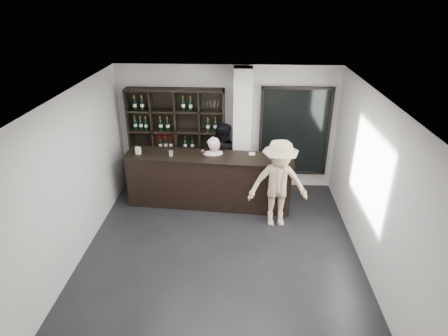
# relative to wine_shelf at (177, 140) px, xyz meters

# --- Properties ---
(floor) EXTENTS (5.00, 5.50, 0.01)m
(floor) POSITION_rel_wine_shelf_xyz_m (1.15, -2.57, -1.20)
(floor) COLOR black
(floor) RESTS_ON ground
(wine_shelf) EXTENTS (2.20, 0.35, 2.40)m
(wine_shelf) POSITION_rel_wine_shelf_xyz_m (0.00, 0.00, 0.00)
(wine_shelf) COLOR black
(wine_shelf) RESTS_ON floor
(structural_column) EXTENTS (0.40, 0.40, 2.90)m
(structural_column) POSITION_rel_wine_shelf_xyz_m (1.50, -0.10, 0.25)
(structural_column) COLOR silver
(structural_column) RESTS_ON floor
(glass_panel) EXTENTS (1.60, 0.08, 2.10)m
(glass_panel) POSITION_rel_wine_shelf_xyz_m (2.70, 0.12, 0.20)
(glass_panel) COLOR black
(glass_panel) RESTS_ON floor
(tasting_counter) EXTENTS (3.59, 0.74, 1.18)m
(tasting_counter) POSITION_rel_wine_shelf_xyz_m (0.80, -0.82, -0.61)
(tasting_counter) COLOR black
(tasting_counter) RESTS_ON floor
(taster_pink) EXTENTS (0.61, 0.44, 1.57)m
(taster_pink) POSITION_rel_wine_shelf_xyz_m (0.89, -0.72, -0.41)
(taster_pink) COLOR #FECCDA
(taster_pink) RESTS_ON floor
(taster_black) EXTENTS (0.94, 0.81, 1.70)m
(taster_black) POSITION_rel_wine_shelf_xyz_m (1.05, -0.17, -0.35)
(taster_black) COLOR black
(taster_black) RESTS_ON floor
(customer) EXTENTS (1.24, 0.78, 1.84)m
(customer) POSITION_rel_wine_shelf_xyz_m (2.23, -1.52, -0.28)
(customer) COLOR tan
(customer) RESTS_ON floor
(wine_glass) EXTENTS (0.10, 0.10, 0.20)m
(wine_glass) POSITION_rel_wine_shelf_xyz_m (0.70, -0.89, 0.08)
(wine_glass) COLOR white
(wine_glass) RESTS_ON tasting_counter
(spit_cup) EXTENTS (0.11, 0.11, 0.12)m
(spit_cup) POSITION_rel_wine_shelf_xyz_m (0.01, -0.86, 0.04)
(spit_cup) COLOR silver
(spit_cup) RESTS_ON tasting_counter
(napkin_stack) EXTENTS (0.14, 0.14, 0.02)m
(napkin_stack) POSITION_rel_wine_shelf_xyz_m (1.72, -0.68, -0.01)
(napkin_stack) COLOR white
(napkin_stack) RESTS_ON tasting_counter
(card_stand) EXTENTS (0.12, 0.08, 0.16)m
(card_stand) POSITION_rel_wine_shelf_xyz_m (-0.70, -0.80, 0.07)
(card_stand) COLOR white
(card_stand) RESTS_ON tasting_counter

